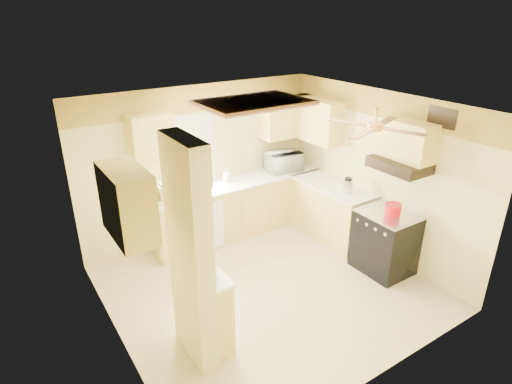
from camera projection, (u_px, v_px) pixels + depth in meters
floor at (268, 287)px, 5.91m from camera, size 4.00×4.00×0.00m
ceiling at (270, 108)px, 4.91m from camera, size 4.00×4.00×0.00m
wall_back at (201, 163)px, 6.87m from camera, size 4.00×0.00×4.00m
wall_front at (386, 279)px, 3.95m from camera, size 4.00×0.00×4.00m
wall_left at (110, 251)px, 4.40m from camera, size 0.00×3.80×3.80m
wall_right at (378, 174)px, 6.42m from camera, size 0.00×3.80×3.80m
wallpaper_border at (198, 98)px, 6.43m from camera, size 4.00×0.02×0.40m
partition_column at (190, 257)px, 4.31m from camera, size 0.20×0.70×2.50m
partition_ledge at (213, 313)px, 4.74m from camera, size 0.25×0.55×0.90m
ledge_top at (211, 277)px, 4.55m from camera, size 0.28×0.58×0.04m
lower_cabinets_back at (238, 208)px, 7.21m from camera, size 3.00×0.60×0.90m
lower_cabinets_right at (332, 212)px, 7.05m from camera, size 0.60×1.40×0.90m
countertop_back at (238, 182)px, 7.01m from camera, size 3.04×0.64×0.04m
countertop_right at (333, 186)px, 6.85m from camera, size 0.64×1.44×0.04m
dishwasher_panel at (207, 228)px, 6.60m from camera, size 0.58×0.02×0.80m
window at (186, 148)px, 6.61m from camera, size 0.92×0.02×1.02m
upper_cab_back_left at (151, 138)px, 6.06m from camera, size 0.60×0.35×0.70m
upper_cab_back_right at (286, 116)px, 7.27m from camera, size 0.90×0.35×0.70m
upper_cab_right at (316, 120)px, 7.05m from camera, size 0.35×1.00×0.70m
upper_cab_left_wall at (127, 203)px, 4.06m from camera, size 0.35×0.75×0.70m
upper_cab_over_stove at (407, 140)px, 5.63m from camera, size 0.35×0.76×0.52m
stove at (385, 242)px, 6.15m from camera, size 0.68×0.77×0.92m
range_hood at (399, 165)px, 5.72m from camera, size 0.50×0.76×0.14m
poster_menu at (197, 200)px, 4.13m from camera, size 0.02×0.42×0.57m
poster_nashville at (201, 258)px, 4.38m from camera, size 0.02×0.42×0.57m
ceiling_light_panel at (254, 103)px, 5.36m from camera, size 1.35×0.95×0.06m
ceiling_fan at (375, 126)px, 4.97m from camera, size 1.15×1.15×0.26m
vent_grate at (442, 118)px, 5.30m from camera, size 0.02×0.40×0.25m
microwave at (284, 161)px, 7.40m from camera, size 0.64×0.47×0.33m
bowl at (209, 273)px, 4.53m from camera, size 0.24×0.24×0.06m
dutch_oven at (393, 209)px, 5.91m from camera, size 0.23×0.23×0.16m
kettle at (348, 186)px, 6.52m from camera, size 0.16×0.16×0.25m
dish_rack at (165, 194)px, 6.31m from camera, size 0.45×0.35×0.24m
utensil_crock at (227, 177)px, 6.95m from camera, size 0.12×0.12×0.23m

